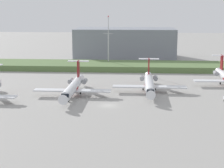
% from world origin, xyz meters
% --- Properties ---
extents(ground_plane, '(500.00, 500.00, 0.00)m').
position_xyz_m(ground_plane, '(0.00, 30.00, 0.00)').
color(ground_plane, '#9E9B96').
extents(grass_berm, '(320.00, 20.00, 2.34)m').
position_xyz_m(grass_berm, '(0.00, 61.23, 1.17)').
color(grass_berm, '#597542').
rests_on(grass_berm, ground).
extents(regional_jet_second, '(22.81, 31.00, 9.00)m').
position_xyz_m(regional_jet_second, '(-11.44, 11.31, 2.54)').
color(regional_jet_second, silver).
rests_on(regional_jet_second, ground).
extents(regional_jet_third, '(22.81, 31.00, 9.00)m').
position_xyz_m(regional_jet_third, '(11.43, 18.17, 2.54)').
color(regional_jet_third, silver).
rests_on(regional_jet_third, ground).
extents(antenna_mast, '(4.40, 0.50, 22.09)m').
position_xyz_m(antenna_mast, '(-5.22, 66.10, 9.19)').
color(antenna_mast, '#B2B2B7').
rests_on(antenna_mast, ground).
extents(distant_hangar, '(50.84, 24.48, 14.89)m').
position_xyz_m(distant_hangar, '(0.96, 97.78, 7.44)').
color(distant_hangar, gray).
rests_on(distant_hangar, ground).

